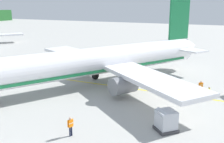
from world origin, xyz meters
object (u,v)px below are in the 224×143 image
Objects in this scene: crew_marshaller at (209,92)px; crew_loader_right at (201,86)px; cargo_container_far at (166,121)px; crew_loader_left at (70,125)px; airliner_foreground at (99,61)px.

crew_loader_right is at bearing 29.68° from crew_marshaller.
crew_marshaller is 0.97× the size of crew_loader_right.
cargo_container_far is 8.60m from crew_loader_left.
cargo_container_far is 12.23m from crew_loader_right.
cargo_container_far is at bearing -130.04° from airliner_foreground.
airliner_foreground is 21.92× the size of crew_loader_right.
crew_loader_left is (-14.51, 10.16, 0.08)m from crew_marshaller.
cargo_container_far is 10.44m from crew_marshaller.
crew_loader_right is at bearing -28.44° from crew_loader_left.
crew_marshaller is 17.71m from crew_loader_left.
airliner_foreground is at bearing 89.47° from crew_marshaller.
crew_loader_left reaches higher than crew_loader_right.
airliner_foreground reaches higher than crew_loader_left.
airliner_foreground is 14.71× the size of cargo_container_far.
airliner_foreground is at bearing 49.96° from cargo_container_far.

